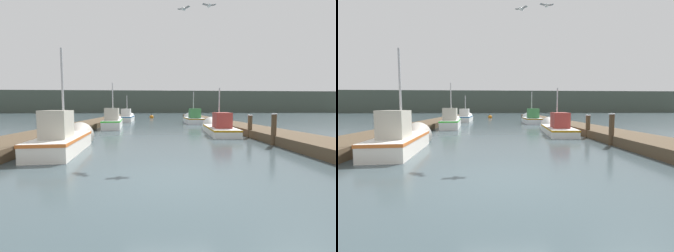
# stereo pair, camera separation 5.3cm
# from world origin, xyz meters

# --- Properties ---
(ground_plane) EXTENTS (200.00, 200.00, 0.00)m
(ground_plane) POSITION_xyz_m (0.00, 0.00, 0.00)
(ground_plane) COLOR #38474C
(dock_left) EXTENTS (2.26, 40.00, 0.42)m
(dock_left) POSITION_xyz_m (-6.05, 16.00, 0.21)
(dock_left) COLOR #4C3D2B
(dock_left) RESTS_ON ground_plane
(dock_right) EXTENTS (2.26, 40.00, 0.42)m
(dock_right) POSITION_xyz_m (6.05, 16.00, 0.21)
(dock_right) COLOR #4C3D2B
(dock_right) RESTS_ON ground_plane
(distant_shore_ridge) EXTENTS (120.00, 16.00, 6.92)m
(distant_shore_ridge) POSITION_xyz_m (0.00, 73.15, 3.46)
(distant_shore_ridge) COLOR #424C42
(distant_shore_ridge) RESTS_ON ground_plane
(fishing_boat_0) EXTENTS (1.71, 4.78, 4.26)m
(fishing_boat_0) POSITION_xyz_m (-3.88, 4.01, 0.46)
(fishing_boat_0) COLOR silver
(fishing_boat_0) RESTS_ON ground_plane
(fishing_boat_1) EXTENTS (2.00, 5.81, 3.41)m
(fishing_boat_1) POSITION_xyz_m (3.83, 9.58, 0.37)
(fishing_boat_1) COLOR silver
(fishing_boat_1) RESTS_ON ground_plane
(fishing_boat_2) EXTENTS (1.88, 5.82, 4.00)m
(fishing_boat_2) POSITION_xyz_m (-3.82, 14.11, 0.53)
(fishing_boat_2) COLOR silver
(fishing_boat_2) RESTS_ON ground_plane
(fishing_boat_3) EXTENTS (1.70, 4.85, 3.83)m
(fishing_boat_3) POSITION_xyz_m (3.81, 18.90, 0.47)
(fishing_boat_3) COLOR silver
(fishing_boat_3) RESTS_ON ground_plane
(fishing_boat_4) EXTENTS (1.49, 5.71, 3.50)m
(fishing_boat_4) POSITION_xyz_m (-3.70, 23.10, 0.47)
(fishing_boat_4) COLOR silver
(fishing_boat_4) RESTS_ON ground_plane
(mooring_piling_0) EXTENTS (0.26, 0.26, 1.42)m
(mooring_piling_0) POSITION_xyz_m (4.92, 4.55, 0.71)
(mooring_piling_0) COLOR #473523
(mooring_piling_0) RESTS_ON ground_plane
(mooring_piling_1) EXTENTS (0.32, 0.32, 0.97)m
(mooring_piling_1) POSITION_xyz_m (-5.04, 27.79, 0.49)
(mooring_piling_1) COLOR #473523
(mooring_piling_1) RESTS_ON ground_plane
(mooring_piling_2) EXTENTS (0.25, 0.25, 1.10)m
(mooring_piling_2) POSITION_xyz_m (-5.10, 17.94, 0.56)
(mooring_piling_2) COLOR #473523
(mooring_piling_2) RESTS_ON ground_plane
(mooring_piling_3) EXTENTS (0.27, 0.27, 1.27)m
(mooring_piling_3) POSITION_xyz_m (5.00, 7.22, 0.64)
(mooring_piling_3) COLOR #473523
(mooring_piling_3) RESTS_ON ground_plane
(channel_buoy) EXTENTS (0.63, 0.63, 1.13)m
(channel_buoy) POSITION_xyz_m (-0.77, 30.17, 0.18)
(channel_buoy) COLOR #BF6513
(channel_buoy) RESTS_ON ground_plane
(seagull_lead) EXTENTS (0.51, 0.43, 0.12)m
(seagull_lead) POSITION_xyz_m (0.87, 4.64, 5.80)
(seagull_lead) COLOR white
(seagull_1) EXTENTS (0.55, 0.29, 0.12)m
(seagull_1) POSITION_xyz_m (1.86, 4.28, 5.81)
(seagull_1) COLOR white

